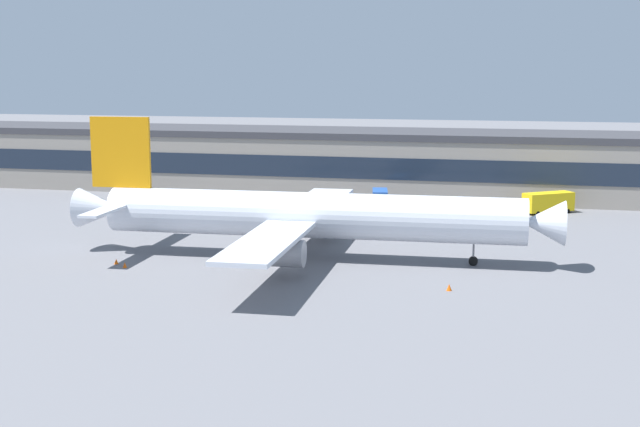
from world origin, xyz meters
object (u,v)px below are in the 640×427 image
at_px(fuel_truck, 549,202).
at_px(stair_truck, 380,199).
at_px(traffic_cone_2, 125,265).
at_px(traffic_cone_0, 449,287).
at_px(belt_loader, 133,193).
at_px(traffic_cone_1, 116,261).
at_px(airliner, 305,215).

bearing_deg(fuel_truck, stair_truck, -170.30).
bearing_deg(fuel_truck, traffic_cone_2, -133.38).
bearing_deg(traffic_cone_0, traffic_cone_2, 177.35).
distance_m(belt_loader, traffic_cone_2, 55.22).
bearing_deg(fuel_truck, traffic_cone_1, -135.26).
distance_m(fuel_truck, traffic_cone_1, 71.80).
xyz_separation_m(airliner, stair_truck, (2.90, 37.59, -3.45)).
relative_size(belt_loader, traffic_cone_2, 10.32).
height_order(belt_loader, stair_truck, stair_truck).
height_order(fuel_truck, traffic_cone_0, fuel_truck).
distance_m(airliner, traffic_cone_0, 22.56).
relative_size(fuel_truck, traffic_cone_0, 11.57).
relative_size(belt_loader, stair_truck, 1.06).
height_order(belt_loader, traffic_cone_1, belt_loader).
xyz_separation_m(stair_truck, traffic_cone_0, (15.79, -49.17, -1.61)).
relative_size(airliner, traffic_cone_0, 83.21).
xyz_separation_m(belt_loader, traffic_cone_1, (21.12, -48.72, -0.82)).
bearing_deg(belt_loader, traffic_cone_2, -65.42).
relative_size(stair_truck, traffic_cone_1, 9.58).
xyz_separation_m(airliner, traffic_cone_2, (-19.34, -9.82, -5.11)).
bearing_deg(traffic_cone_2, stair_truck, 64.87).
distance_m(fuel_truck, belt_loader, 72.14).
bearing_deg(traffic_cone_1, stair_truck, 62.33).
bearing_deg(traffic_cone_2, fuel_truck, 46.62).
distance_m(stair_truck, traffic_cone_2, 52.39).
relative_size(belt_loader, traffic_cone_1, 10.11).
xyz_separation_m(fuel_truck, traffic_cone_2, (-49.15, -52.01, -1.56)).
distance_m(traffic_cone_0, traffic_cone_1, 40.00).
relative_size(airliner, fuel_truck, 7.19).
xyz_separation_m(fuel_truck, stair_truck, (-26.91, -4.60, 0.10)).
xyz_separation_m(traffic_cone_0, traffic_cone_2, (-38.03, 1.76, -0.04)).
bearing_deg(traffic_cone_1, fuel_truck, 44.74).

